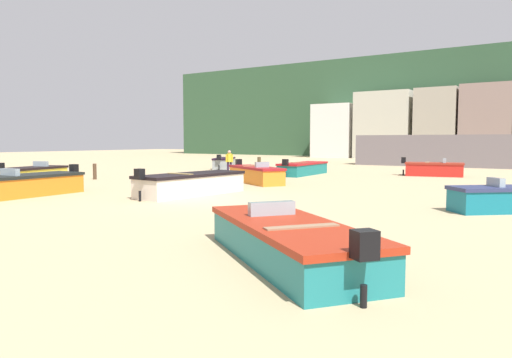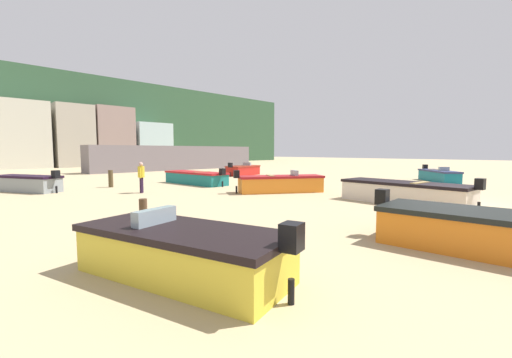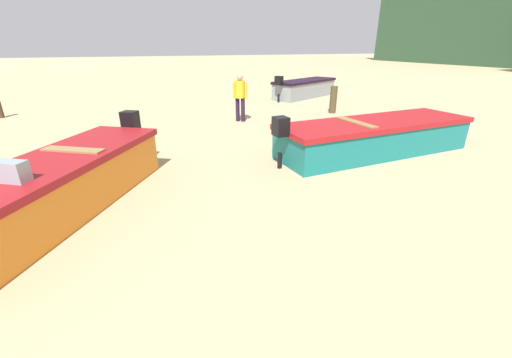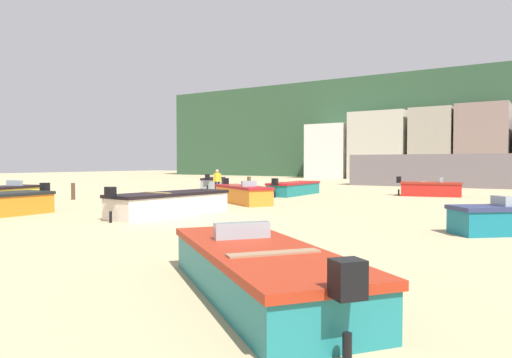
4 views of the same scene
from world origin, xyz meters
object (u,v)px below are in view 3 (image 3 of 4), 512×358
Objects in this scene: beach_walker_foreground at (240,94)px; boat_orange_0 at (55,187)px; boat_teal_7 at (374,137)px; boat_grey_2 at (304,88)px; mooring_post_near_water at (333,100)px.

boat_orange_0 is at bearing 86.94° from beach_walker_foreground.
boat_orange_0 is at bearing -87.17° from boat_teal_7.
boat_teal_7 is (-0.68, 6.86, -0.04)m from boat_orange_0.
boat_grey_2 is 4.05× the size of mooring_post_near_water.
mooring_post_near_water is at bearing -39.96° from boat_grey_2.
boat_orange_0 is 6.89m from boat_teal_7.
boat_orange_0 is 13.75m from boat_grey_2.
boat_grey_2 is 0.78× the size of boat_teal_7.
boat_orange_0 is 0.84× the size of boat_teal_7.
boat_teal_7 is 5.10m from beach_walker_foreground.
boat_orange_0 is 4.35× the size of mooring_post_near_water.
boat_teal_7 is at bearing 151.42° from beach_walker_foreground.
boat_orange_0 is at bearing -58.44° from mooring_post_near_water.
boat_grey_2 reaches higher than boat_teal_7.
boat_grey_2 is at bearing -103.84° from boat_orange_0.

